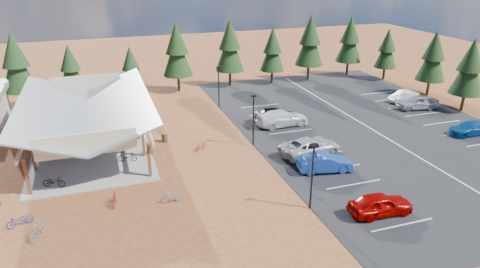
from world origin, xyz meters
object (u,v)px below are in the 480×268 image
at_px(bike_15, 200,146).
at_px(car_1, 325,163).
at_px(car_3, 282,118).
at_px(car_8, 417,102).
at_px(car_7, 471,128).
at_px(bike_pavilion, 86,109).
at_px(bike_11, 114,199).
at_px(bike_6, 111,127).
at_px(lamp_post_0, 312,172).
at_px(bike_1, 60,153).
at_px(bike_4, 128,157).
at_px(bike_7, 119,118).
at_px(bike_3, 73,124).
at_px(car_2, 310,147).
at_px(bike_13, 172,196).
at_px(bike_9, 38,230).
at_px(trash_bin_0, 150,150).
at_px(bike_5, 116,147).
at_px(bike_0, 54,182).
at_px(car_9, 403,96).
at_px(trash_bin_1, 165,138).
at_px(car_4, 275,115).
at_px(lamp_post_1, 253,117).
at_px(car_0, 380,204).
at_px(lamp_post_2, 219,84).
at_px(bike_2, 81,131).

bearing_deg(bike_15, car_1, -161.74).
xyz_separation_m(car_3, car_8, (17.69, -0.16, 0.00)).
relative_size(car_7, car_8, 0.94).
xyz_separation_m(bike_pavilion, bike_11, (1.51, -11.93, -3.31)).
bearing_deg(bike_6, car_7, -128.85).
xyz_separation_m(lamp_post_0, bike_15, (-5.16, 12.53, -2.53)).
xyz_separation_m(bike_1, bike_4, (5.77, -2.78, -0.03)).
bearing_deg(lamp_post_0, bike_7, 117.80).
bearing_deg(lamp_post_0, bike_3, 127.02).
distance_m(bike_3, car_2, 25.12).
bearing_deg(bike_13, bike_9, -77.19).
height_order(bike_11, bike_13, bike_11).
xyz_separation_m(bike_13, bike_15, (4.22, 8.50, -0.05)).
distance_m(bike_3, bike_11, 17.38).
xyz_separation_m(trash_bin_0, bike_5, (-2.92, 1.40, 0.16)).
relative_size(bike_9, bike_13, 1.08).
bearing_deg(bike_3, bike_0, 171.50).
relative_size(bike_pavilion, bike_6, 10.26).
relative_size(car_2, car_9, 1.41).
relative_size(trash_bin_1, bike_6, 0.48).
distance_m(bike_9, car_4, 27.27).
xyz_separation_m(trash_bin_0, bike_1, (-7.87, 1.79, 0.12)).
relative_size(bike_9, car_4, 0.37).
xyz_separation_m(bike_13, car_3, (14.23, 11.97, 0.38)).
bearing_deg(bike_15, car_9, -108.72).
distance_m(lamp_post_1, car_8, 22.96).
distance_m(bike_0, bike_7, 14.67).
bearing_deg(car_0, bike_6, 40.98).
distance_m(bike_15, car_0, 17.62).
bearing_deg(bike_5, car_0, -141.76).
relative_size(car_0, car_9, 1.10).
xyz_separation_m(bike_1, bike_15, (12.54, -2.34, -0.13)).
bearing_deg(bike_7, car_7, -107.73).
xyz_separation_m(trash_bin_0, bike_7, (-2.08, 9.52, 0.15)).
height_order(car_0, car_7, car_0).
relative_size(trash_bin_0, bike_5, 0.53).
xyz_separation_m(car_0, car_4, (0.19, 19.53, 0.04)).
xyz_separation_m(bike_11, car_1, (17.37, -0.23, 0.30)).
bearing_deg(bike_5, car_8, -95.10).
xyz_separation_m(trash_bin_1, car_7, (30.28, -8.28, 0.26)).
bearing_deg(bike_9, bike_13, -144.41).
relative_size(bike_15, car_4, 0.31).
relative_size(bike_0, car_9, 0.42).
distance_m(lamp_post_2, bike_7, 12.23).
xyz_separation_m(bike_pavilion, car_1, (18.88, -12.16, -3.00)).
bearing_deg(car_1, car_3, 6.00).
height_order(lamp_post_0, bike_1, lamp_post_0).
bearing_deg(bike_0, lamp_post_0, -97.29).
xyz_separation_m(bike_6, car_3, (17.78, -3.87, 0.28)).
bearing_deg(bike_2, bike_9, 174.29).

